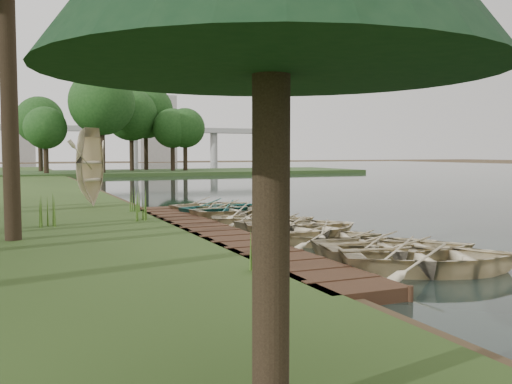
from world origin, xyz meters
name	(u,v)px	position (x,y,z in m)	size (l,w,h in m)	color
ground	(264,237)	(0.00, 0.00, 0.00)	(300.00, 300.00, 0.00)	#3D2F1D
water	(493,183)	(30.00, 20.00, 0.03)	(130.00, 200.00, 0.05)	black
boardwalk	(215,236)	(-1.60, 0.00, 0.15)	(1.60, 16.00, 0.30)	#392316
peninsula	(151,173)	(8.00, 50.00, 0.23)	(50.00, 14.00, 0.45)	#2D461F
far_trees	(121,118)	(4.67, 50.00, 6.43)	(45.60, 5.60, 8.80)	black
bridge	(100,133)	(12.31, 120.00, 7.08)	(95.90, 4.00, 8.60)	#A5A5A0
building_a	(156,129)	(30.00, 140.00, 9.00)	(10.00, 8.00, 18.00)	#A5A5A0
building_b	(18,139)	(-5.00, 145.00, 6.00)	(8.00, 8.00, 12.00)	#A5A5A0
rowboat_0	(434,254)	(1.10, -6.32, 0.45)	(2.78, 3.90, 0.81)	beige
rowboat_1	(402,246)	(1.21, -5.11, 0.43)	(2.64, 3.70, 0.77)	beige
rowboat_2	(377,241)	(1.27, -4.03, 0.38)	(2.29, 3.21, 0.66)	beige
rowboat_3	(328,234)	(0.91, -2.27, 0.36)	(2.16, 3.03, 0.63)	beige
rowboat_4	(316,227)	(1.13, -1.19, 0.41)	(2.45, 3.43, 0.71)	beige
rowboat_5	(299,223)	(1.17, -0.08, 0.40)	(2.42, 3.39, 0.70)	beige
rowboat_6	(279,219)	(1.12, 1.31, 0.36)	(2.17, 3.04, 0.63)	beige
rowboat_7	(254,216)	(0.71, 2.46, 0.36)	(2.15, 3.01, 0.62)	beige
rowboat_8	(242,209)	(1.00, 4.27, 0.46)	(2.80, 3.93, 0.81)	beige
rowboat_9	(226,206)	(0.82, 5.62, 0.44)	(2.66, 3.72, 0.77)	teal
rowboat_10	(213,204)	(0.74, 6.91, 0.42)	(2.56, 3.59, 0.74)	beige
stored_rowboat	(92,198)	(-3.94, 9.15, 0.65)	(2.38, 3.34, 0.69)	beige
reeds_0	(263,246)	(-2.60, -5.74, 0.79)	(0.60, 0.60, 0.98)	#3F661E
reeds_1	(141,206)	(-3.04, 3.44, 0.78)	(0.60, 0.60, 0.96)	#3F661E
reeds_2	(46,212)	(-6.10, 2.97, 0.77)	(0.60, 0.60, 0.93)	#3F661E
reeds_3	(137,200)	(-2.60, 6.32, 0.74)	(0.60, 0.60, 0.87)	#3F661E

